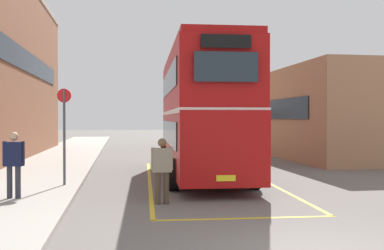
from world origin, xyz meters
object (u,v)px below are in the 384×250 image
(pedestrian_boarding, at_px, (162,166))
(bus_stop_sign, at_px, (64,128))
(pedestrian_waiting_near, at_px, (14,160))
(single_deck_bus, at_px, (187,125))
(double_decker_bus, at_px, (201,111))

(pedestrian_boarding, distance_m, bus_stop_sign, 4.15)
(pedestrian_waiting_near, bearing_deg, single_deck_bus, 71.89)
(pedestrian_waiting_near, bearing_deg, pedestrian_boarding, -10.06)
(pedestrian_boarding, bearing_deg, bus_stop_sign, 134.02)
(single_deck_bus, bearing_deg, pedestrian_boarding, -99.85)
(single_deck_bus, bearing_deg, double_decker_bus, -97.00)
(pedestrian_boarding, height_order, bus_stop_sign, bus_stop_sign)
(double_decker_bus, height_order, bus_stop_sign, double_decker_bus)
(single_deck_bus, xyz_separation_m, pedestrian_waiting_near, (-8.39, -25.65, -0.49))
(pedestrian_waiting_near, distance_m, bus_stop_sign, 2.57)
(pedestrian_waiting_near, relative_size, bus_stop_sign, 0.57)
(single_deck_bus, height_order, pedestrian_waiting_near, single_deck_bus)
(double_decker_bus, height_order, pedestrian_boarding, double_decker_bus)
(double_decker_bus, bearing_deg, pedestrian_boarding, -110.67)
(single_deck_bus, relative_size, pedestrian_boarding, 4.93)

